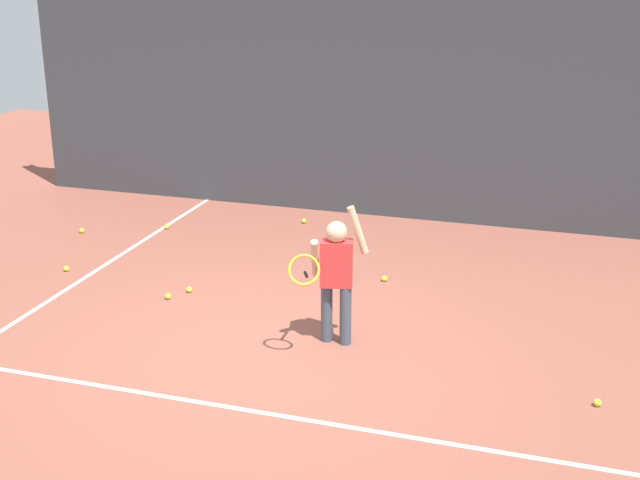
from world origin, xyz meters
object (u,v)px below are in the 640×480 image
Objects in this scene: tennis_ball_3 at (168,296)px; tennis_ball_6 at (167,227)px; tennis_ball_4 at (189,290)px; tennis_ball_7 at (304,221)px; tennis_ball_0 at (66,269)px; tennis_ball_1 at (82,231)px; tennis_ball_5 at (384,279)px; tennis_ball_2 at (597,403)px; tennis_player at (335,271)px.

tennis_ball_6 is (-1.13, 2.17, 0.00)m from tennis_ball_3.
tennis_ball_4 is at bearing 60.74° from tennis_ball_3.
tennis_ball_0 is at bearing -128.73° from tennis_ball_7.
tennis_ball_7 is (2.66, 1.28, 0.00)m from tennis_ball_1.
tennis_ball_5 is at bearing 26.08° from tennis_ball_4.
tennis_ball_7 is (-3.85, 3.93, 0.00)m from tennis_ball_2.
tennis_ball_0 is (-3.51, 0.87, -0.69)m from tennis_player.
tennis_player is 2.17m from tennis_ball_3.
tennis_ball_0 is at bearing 174.68° from tennis_ball_4.
tennis_ball_5 is at bearing -16.77° from tennis_ball_6.
tennis_ball_2 is 5.50m from tennis_ball_7.
tennis_ball_3 is at bearing 167.53° from tennis_ball_2.
tennis_ball_0 is at bearing -64.65° from tennis_ball_1.
tennis_ball_2 is at bearing -29.61° from tennis_ball_6.
tennis_ball_0 is 1.00× the size of tennis_ball_1.
tennis_ball_7 is (0.41, 2.71, 0.00)m from tennis_ball_4.
tennis_ball_3 is 1.00× the size of tennis_ball_7.
tennis_ball_7 is at bearing 81.38° from tennis_ball_4.
tennis_player is 3.80m from tennis_ball_7.
tennis_ball_6 is (0.99, 0.49, 0.00)m from tennis_ball_1.
tennis_ball_6 and tennis_ball_7 have the same top height.
tennis_ball_2 is (6.51, -2.65, 0.00)m from tennis_ball_1.
tennis_ball_3 and tennis_ball_4 have the same top height.
tennis_player is at bearing 168.42° from tennis_ball_2.
tennis_ball_2 is at bearing -22.12° from tennis_ball_1.
tennis_ball_0 is 1.42m from tennis_ball_1.
tennis_ball_3 is 1.00× the size of tennis_ball_5.
tennis_player is at bearing -67.02° from tennis_ball_7.
tennis_ball_6 is at bearing 77.83° from tennis_ball_0.
tennis_ball_2 is 3.16m from tennis_ball_5.
tennis_ball_0 and tennis_ball_2 have the same top height.
tennis_ball_1 and tennis_ball_4 have the same top height.
tennis_ball_1 is 1.00× the size of tennis_ball_4.
tennis_ball_0 is 1.00× the size of tennis_ball_5.
tennis_ball_4 is 1.00× the size of tennis_ball_7.
tennis_ball_0 and tennis_ball_4 have the same top height.
tennis_ball_0 is 1.00× the size of tennis_ball_2.
tennis_ball_1 is 1.00× the size of tennis_ball_2.
tennis_ball_0 is 1.56m from tennis_ball_3.
tennis_ball_5 is at bearing -48.69° from tennis_ball_7.
tennis_ball_6 is (-3.22, 0.97, 0.00)m from tennis_ball_5.
tennis_ball_7 is at bearing 98.67° from tennis_player.
tennis_player is 20.46× the size of tennis_ball_1.
tennis_ball_4 is (-1.87, 0.72, -0.69)m from tennis_player.
tennis_ball_2 and tennis_ball_6 have the same top height.
tennis_ball_1 is at bearing 115.35° from tennis_ball_0.
tennis_ball_1 is 1.00× the size of tennis_ball_7.
tennis_ball_2 is 6.35m from tennis_ball_6.
tennis_ball_5 is (4.21, -0.48, 0.00)m from tennis_ball_1.
tennis_ball_4 is 2.18m from tennis_ball_5.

